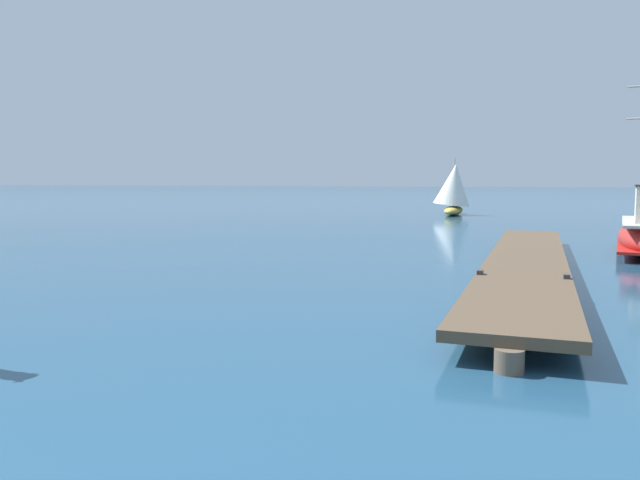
% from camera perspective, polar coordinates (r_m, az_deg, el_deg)
% --- Properties ---
extents(floating_dock, '(1.83, 16.72, 0.53)m').
position_cam_1_polar(floating_dock, '(15.99, 18.34, -1.77)').
color(floating_dock, brown).
rests_on(floating_dock, ground).
extents(distant_sailboat, '(2.63, 4.69, 3.72)m').
position_cam_1_polar(distant_sailboat, '(41.65, 12.11, 4.58)').
color(distant_sailboat, gold).
rests_on(distant_sailboat, ground).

